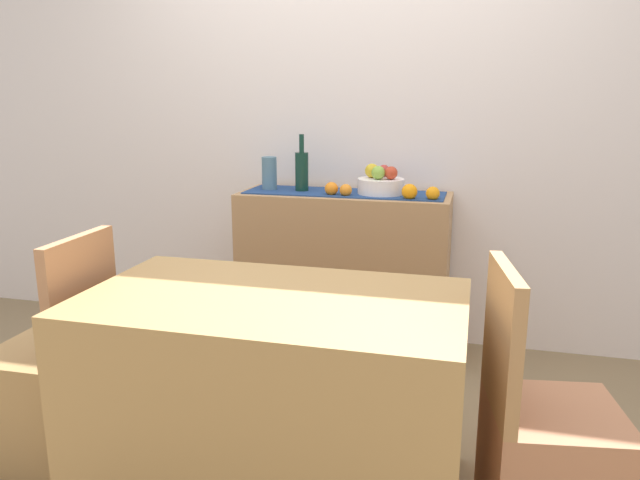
# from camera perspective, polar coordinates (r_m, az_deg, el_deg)

# --- Properties ---
(ground_plane) EXTENTS (6.40, 6.40, 0.02)m
(ground_plane) POSITION_cam_1_polar(r_m,az_deg,el_deg) (2.71, -2.41, -17.68)
(ground_plane) COLOR #826C4D
(ground_plane) RESTS_ON ground
(room_wall_rear) EXTENTS (6.40, 0.06, 2.70)m
(room_wall_rear) POSITION_cam_1_polar(r_m,az_deg,el_deg) (3.47, 3.20, 12.73)
(room_wall_rear) COLOR silver
(room_wall_rear) RESTS_ON ground
(sideboard_console) EXTENTS (1.13, 0.42, 0.88)m
(sideboard_console) POSITION_cam_1_polar(r_m,az_deg,el_deg) (3.35, 2.24, -3.06)
(sideboard_console) COLOR tan
(sideboard_console) RESTS_ON ground
(table_runner) EXTENTS (1.06, 0.32, 0.01)m
(table_runner) POSITION_cam_1_polar(r_m,az_deg,el_deg) (3.25, 2.31, 4.47)
(table_runner) COLOR navy
(table_runner) RESTS_ON sideboard_console
(fruit_bowl) EXTENTS (0.24, 0.24, 0.08)m
(fruit_bowl) POSITION_cam_1_polar(r_m,az_deg,el_deg) (3.21, 5.75, 5.07)
(fruit_bowl) COLOR white
(fruit_bowl) RESTS_ON table_runner
(apple_rear) EXTENTS (0.07, 0.07, 0.07)m
(apple_rear) POSITION_cam_1_polar(r_m,az_deg,el_deg) (3.16, 5.50, 6.32)
(apple_rear) COLOR #83AF3F
(apple_rear) RESTS_ON fruit_bowl
(apple_right) EXTENTS (0.06, 0.06, 0.06)m
(apple_right) POSITION_cam_1_polar(r_m,az_deg,el_deg) (3.28, 6.03, 6.50)
(apple_right) COLOR #AA342E
(apple_right) RESTS_ON fruit_bowl
(apple_upper) EXTENTS (0.07, 0.07, 0.07)m
(apple_upper) POSITION_cam_1_polar(r_m,az_deg,el_deg) (3.23, 4.91, 6.52)
(apple_upper) COLOR gold
(apple_upper) RESTS_ON fruit_bowl
(apple_front) EXTENTS (0.07, 0.07, 0.07)m
(apple_front) POSITION_cam_1_polar(r_m,az_deg,el_deg) (3.17, 6.70, 6.28)
(apple_front) COLOR #B73921
(apple_front) RESTS_ON fruit_bowl
(wine_bottle) EXTENTS (0.07, 0.07, 0.31)m
(wine_bottle) POSITION_cam_1_polar(r_m,az_deg,el_deg) (3.29, -1.73, 6.55)
(wine_bottle) COLOR #113226
(wine_bottle) RESTS_ON sideboard_console
(ceramic_vase) EXTENTS (0.08, 0.08, 0.18)m
(ceramic_vase) POSITION_cam_1_polar(r_m,az_deg,el_deg) (3.35, -4.79, 6.24)
(ceramic_vase) COLOR slate
(ceramic_vase) RESTS_ON sideboard_console
(orange_loose_far) EXTENTS (0.07, 0.07, 0.07)m
(orange_loose_far) POSITION_cam_1_polar(r_m,az_deg,el_deg) (3.07, 10.57, 4.33)
(orange_loose_far) COLOR orange
(orange_loose_far) RESTS_ON sideboard_console
(orange_loose_mid) EXTENTS (0.07, 0.07, 0.07)m
(orange_loose_mid) POSITION_cam_1_polar(r_m,az_deg,el_deg) (3.17, 1.08, 4.85)
(orange_loose_mid) COLOR orange
(orange_loose_mid) RESTS_ON sideboard_console
(orange_loose_near_bowl) EXTENTS (0.08, 0.08, 0.08)m
(orange_loose_near_bowl) POSITION_cam_1_polar(r_m,az_deg,el_deg) (3.08, 8.42, 4.51)
(orange_loose_near_bowl) COLOR orange
(orange_loose_near_bowl) RESTS_ON sideboard_console
(orange_loose_end) EXTENTS (0.06, 0.06, 0.06)m
(orange_loose_end) POSITION_cam_1_polar(r_m,az_deg,el_deg) (3.14, 2.44, 4.70)
(orange_loose_end) COLOR orange
(orange_loose_end) RESTS_ON sideboard_console
(dining_table) EXTENTS (1.28, 0.74, 0.74)m
(dining_table) POSITION_cam_1_polar(r_m,az_deg,el_deg) (2.18, -4.34, -14.51)
(dining_table) COLOR tan
(dining_table) RESTS_ON ground
(chair_near_window) EXTENTS (0.41, 0.41, 0.90)m
(chair_near_window) POSITION_cam_1_polar(r_m,az_deg,el_deg) (2.64, -23.73, -13.04)
(chair_near_window) COLOR #AD834D
(chair_near_window) RESTS_ON ground
(chair_by_corner) EXTENTS (0.46, 0.46, 0.90)m
(chair_by_corner) POSITION_cam_1_polar(r_m,az_deg,el_deg) (2.15, 20.53, -19.02)
(chair_by_corner) COLOR #B77752
(chair_by_corner) RESTS_ON ground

